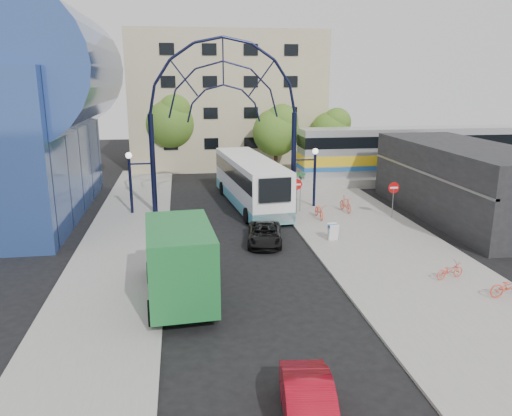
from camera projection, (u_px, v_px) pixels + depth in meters
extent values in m
plane|color=black|center=(253.00, 289.00, 22.82)|extent=(120.00, 120.00, 0.00)
cube|color=gray|center=(385.00, 250.00, 27.79)|extent=(8.00, 56.00, 0.12)
cube|color=gray|center=(122.00, 251.00, 27.61)|extent=(5.00, 50.00, 0.12)
cylinder|color=black|center=(153.00, 165.00, 34.61)|extent=(0.36, 0.36, 7.00)
cylinder|color=black|center=(294.00, 161.00, 36.05)|extent=(0.36, 0.36, 7.00)
cylinder|color=black|center=(131.00, 187.00, 34.75)|extent=(0.20, 0.20, 4.00)
cylinder|color=black|center=(314.00, 181.00, 36.66)|extent=(0.20, 0.20, 4.00)
sphere|color=white|center=(129.00, 155.00, 34.20)|extent=(0.44, 0.44, 0.44)
sphere|color=white|center=(315.00, 151.00, 36.11)|extent=(0.44, 0.44, 0.44)
cylinder|color=slate|center=(297.00, 199.00, 34.69)|extent=(0.06, 0.06, 2.20)
cylinder|color=red|center=(297.00, 184.00, 34.44)|extent=(0.80, 0.04, 0.80)
cube|color=white|center=(297.00, 185.00, 34.41)|extent=(0.55, 0.02, 0.12)
cylinder|color=slate|center=(393.00, 202.00, 33.67)|extent=(0.06, 0.06, 2.20)
cylinder|color=red|center=(394.00, 188.00, 33.42)|extent=(0.76, 0.04, 0.76)
cube|color=white|center=(394.00, 188.00, 33.39)|extent=(0.55, 0.02, 0.12)
cylinder|color=slate|center=(300.00, 192.00, 35.24)|extent=(0.05, 0.05, 2.80)
cube|color=#146626|center=(301.00, 174.00, 34.92)|extent=(0.70, 0.03, 0.18)
cube|color=#146626|center=(301.00, 178.00, 34.98)|extent=(0.03, 0.70, 0.18)
cube|color=white|center=(334.00, 233.00, 29.02)|extent=(0.55, 0.26, 0.99)
cube|color=white|center=(332.00, 231.00, 29.36)|extent=(0.55, 0.26, 0.99)
cube|color=#1E59A5|center=(333.00, 226.00, 29.11)|extent=(0.55, 0.42, 0.14)
cylinder|color=#2F4B90|center=(41.00, 68.00, 32.91)|extent=(9.00, 16.00, 9.00)
cube|color=black|center=(463.00, 181.00, 34.07)|extent=(6.00, 16.00, 5.00)
cube|color=tan|center=(225.00, 100.00, 54.82)|extent=(20.00, 12.00, 14.00)
cube|color=gray|center=(430.00, 177.00, 46.66)|extent=(32.00, 5.00, 0.80)
cube|color=#B7B7BC|center=(433.00, 150.00, 46.03)|extent=(25.00, 3.00, 4.20)
cube|color=gold|center=(432.00, 156.00, 46.18)|extent=(25.10, 3.05, 0.90)
cube|color=black|center=(434.00, 139.00, 45.78)|extent=(25.05, 3.05, 1.00)
cube|color=#1E59A5|center=(432.00, 164.00, 46.36)|extent=(25.10, 3.05, 0.35)
cylinder|color=#382314|center=(276.00, 164.00, 48.24)|extent=(0.36, 0.36, 2.52)
sphere|color=#345C18|center=(276.00, 132.00, 47.47)|extent=(4.48, 4.48, 4.48)
sphere|color=#345C18|center=(282.00, 121.00, 46.97)|extent=(3.08, 3.08, 3.08)
cylinder|color=#382314|center=(172.00, 158.00, 50.58)|extent=(0.36, 0.36, 2.88)
sphere|color=#345C18|center=(170.00, 123.00, 49.69)|extent=(5.12, 5.12, 5.12)
sphere|color=#345C18|center=(175.00, 111.00, 49.15)|extent=(3.52, 3.52, 3.52)
cylinder|color=#382314|center=(330.00, 160.00, 51.05)|extent=(0.36, 0.36, 2.34)
sphere|color=#345C18|center=(331.00, 132.00, 50.33)|extent=(4.16, 4.16, 4.16)
sphere|color=#345C18|center=(337.00, 122.00, 49.85)|extent=(2.86, 2.86, 2.86)
cube|color=white|center=(250.00, 180.00, 37.37)|extent=(4.15, 13.01, 3.22)
cube|color=#58B4C4|center=(250.00, 197.00, 37.70)|extent=(4.18, 13.01, 0.78)
cube|color=black|center=(250.00, 171.00, 37.20)|extent=(4.18, 12.76, 1.00)
cube|color=black|center=(275.00, 190.00, 31.15)|extent=(2.10, 0.37, 1.56)
cube|color=black|center=(233.00, 168.00, 43.34)|extent=(2.67, 0.48, 1.78)
cylinder|color=black|center=(222.00, 188.00, 41.10)|extent=(0.42, 1.09, 1.07)
cylinder|color=black|center=(255.00, 187.00, 41.77)|extent=(0.42, 1.09, 1.07)
cylinder|color=black|center=(247.00, 216.00, 32.96)|extent=(0.42, 1.09, 1.07)
cylinder|color=black|center=(287.00, 213.00, 33.63)|extent=(0.42, 1.09, 1.07)
cube|color=black|center=(176.00, 255.00, 23.70)|extent=(2.66, 2.76, 2.38)
cube|color=black|center=(174.00, 237.00, 24.80)|extent=(2.17, 0.25, 1.08)
cube|color=#1C6B30|center=(180.00, 262.00, 20.41)|extent=(2.93, 5.15, 3.03)
cylinder|color=black|center=(150.00, 273.00, 23.30)|extent=(0.35, 1.06, 1.04)
cylinder|color=black|center=(203.00, 269.00, 23.82)|extent=(0.35, 1.06, 1.04)
cylinder|color=black|center=(152.00, 313.00, 19.31)|extent=(0.35, 1.06, 1.04)
cylinder|color=black|center=(215.00, 307.00, 19.83)|extent=(0.35, 1.06, 1.04)
imported|color=black|center=(265.00, 234.00, 28.93)|extent=(2.57, 4.43, 1.16)
imported|color=maroon|center=(309.00, 408.00, 13.56)|extent=(1.84, 4.11, 1.31)
imported|color=#F85231|center=(319.00, 211.00, 33.77)|extent=(0.67, 1.91, 1.00)
imported|color=#EC4A2F|center=(345.00, 204.00, 35.43)|extent=(0.71, 1.88, 1.10)
imported|color=#DF432C|center=(450.00, 270.00, 23.60)|extent=(1.62, 0.89, 0.80)
imported|color=#D3422A|center=(510.00, 286.00, 21.56)|extent=(1.87, 0.66, 0.98)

